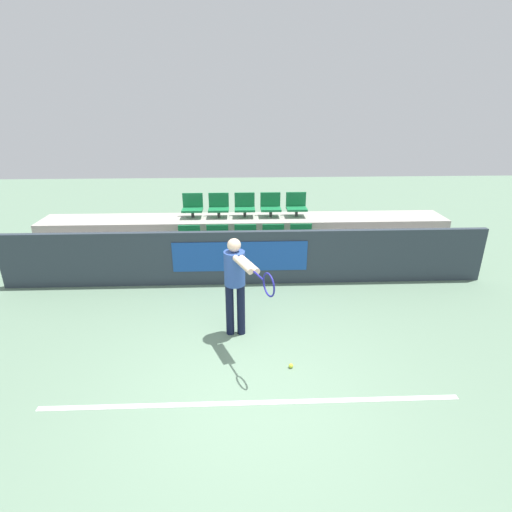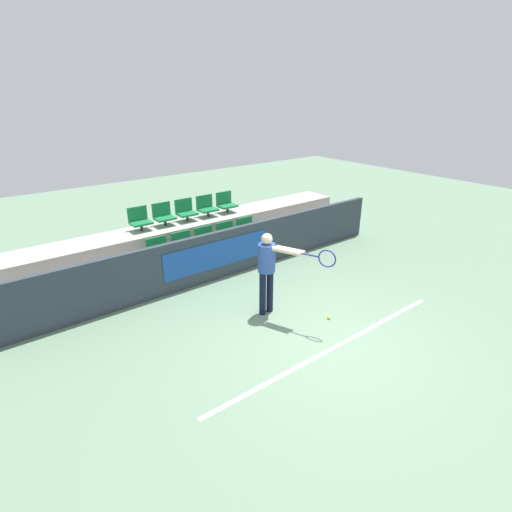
# 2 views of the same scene
# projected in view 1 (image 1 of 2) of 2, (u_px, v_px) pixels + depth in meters

# --- Properties ---
(ground_plane) EXTENTS (30.00, 30.00, 0.00)m
(ground_plane) POSITION_uv_depth(u_px,v_px,m) (251.00, 394.00, 5.21)
(ground_plane) COLOR slate
(court_baseline) EXTENTS (5.35, 0.08, 0.01)m
(court_baseline) POSITION_uv_depth(u_px,v_px,m) (251.00, 403.00, 5.06)
(court_baseline) COLOR white
(court_baseline) RESTS_ON ground
(barrier_wall) EXTENTS (9.81, 0.14, 1.13)m
(barrier_wall) POSITION_uv_depth(u_px,v_px,m) (246.00, 258.00, 8.11)
(barrier_wall) COLOR #2D3842
(barrier_wall) RESTS_ON ground
(bleacher_tier_front) EXTENTS (9.41, 0.94, 0.49)m
(bleacher_tier_front) POSITION_uv_depth(u_px,v_px,m) (246.00, 262.00, 8.75)
(bleacher_tier_front) COLOR #ADA89E
(bleacher_tier_front) RESTS_ON ground
(bleacher_tier_middle) EXTENTS (9.41, 0.94, 0.98)m
(bleacher_tier_middle) POSITION_uv_depth(u_px,v_px,m) (245.00, 237.00, 9.53)
(bleacher_tier_middle) COLOR #ADA89E
(bleacher_tier_middle) RESTS_ON ground
(stadium_chair_0) EXTENTS (0.47, 0.38, 0.54)m
(stadium_chair_0) POSITION_uv_depth(u_px,v_px,m) (189.00, 239.00, 8.62)
(stadium_chair_0) COLOR #333333
(stadium_chair_0) RESTS_ON bleacher_tier_front
(stadium_chair_1) EXTENTS (0.47, 0.38, 0.54)m
(stadium_chair_1) POSITION_uv_depth(u_px,v_px,m) (217.00, 239.00, 8.64)
(stadium_chair_1) COLOR #333333
(stadium_chair_1) RESTS_ON bleacher_tier_front
(stadium_chair_2) EXTENTS (0.47, 0.38, 0.54)m
(stadium_chair_2) POSITION_uv_depth(u_px,v_px,m) (246.00, 239.00, 8.67)
(stadium_chair_2) COLOR #333333
(stadium_chair_2) RESTS_ON bleacher_tier_front
(stadium_chair_3) EXTENTS (0.47, 0.38, 0.54)m
(stadium_chair_3) POSITION_uv_depth(u_px,v_px,m) (273.00, 238.00, 8.69)
(stadium_chair_3) COLOR #333333
(stadium_chair_3) RESTS_ON bleacher_tier_front
(stadium_chair_4) EXTENTS (0.47, 0.38, 0.54)m
(stadium_chair_4) POSITION_uv_depth(u_px,v_px,m) (301.00, 238.00, 8.71)
(stadium_chair_4) COLOR #333333
(stadium_chair_4) RESTS_ON bleacher_tier_front
(stadium_chair_5) EXTENTS (0.47, 0.38, 0.54)m
(stadium_chair_5) POSITION_uv_depth(u_px,v_px,m) (193.00, 206.00, 9.31)
(stadium_chair_5) COLOR #333333
(stadium_chair_5) RESTS_ON bleacher_tier_middle
(stadium_chair_6) EXTENTS (0.47, 0.38, 0.54)m
(stadium_chair_6) POSITION_uv_depth(u_px,v_px,m) (219.00, 206.00, 9.34)
(stadium_chair_6) COLOR #333333
(stadium_chair_6) RESTS_ON bleacher_tier_middle
(stadium_chair_7) EXTENTS (0.47, 0.38, 0.54)m
(stadium_chair_7) POSITION_uv_depth(u_px,v_px,m) (245.00, 206.00, 9.36)
(stadium_chair_7) COLOR #333333
(stadium_chair_7) RESTS_ON bleacher_tier_middle
(stadium_chair_8) EXTENTS (0.47, 0.38, 0.54)m
(stadium_chair_8) POSITION_uv_depth(u_px,v_px,m) (271.00, 205.00, 9.38)
(stadium_chair_8) COLOR #333333
(stadium_chair_8) RESTS_ON bleacher_tier_middle
(stadium_chair_9) EXTENTS (0.47, 0.38, 0.54)m
(stadium_chair_9) POSITION_uv_depth(u_px,v_px,m) (296.00, 205.00, 9.40)
(stadium_chair_9) COLOR #333333
(stadium_chair_9) RESTS_ON bleacher_tier_middle
(tennis_player) EXTENTS (0.69, 1.40, 1.65)m
(tennis_player) POSITION_uv_depth(u_px,v_px,m) (236.00, 278.00, 6.12)
(tennis_player) COLOR black
(tennis_player) RESTS_ON ground
(tennis_ball) EXTENTS (0.07, 0.07, 0.07)m
(tennis_ball) POSITION_uv_depth(u_px,v_px,m) (291.00, 366.00, 5.71)
(tennis_ball) COLOR #CCDB33
(tennis_ball) RESTS_ON ground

